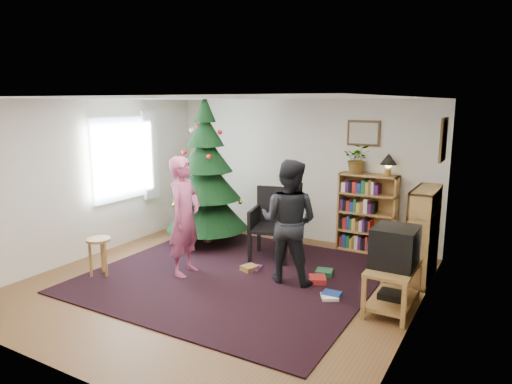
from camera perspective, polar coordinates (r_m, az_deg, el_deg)
The scene contains 23 objects.
floor at distance 6.44m, azimuth -4.19°, elevation -11.24°, with size 5.00×5.00×0.00m, color brown.
ceiling at distance 5.95m, azimuth -4.54°, elevation 11.61°, with size 5.00×5.00×0.00m, color white.
wall_back at distance 8.23m, azimuth 5.45°, elevation 2.74°, with size 5.00×0.02×2.50m, color silver.
wall_front at distance 4.30m, azimuth -23.45°, elevation -6.01°, with size 5.00×0.02×2.50m, color silver.
wall_left at distance 7.74m, azimuth -19.89°, elevation 1.58°, with size 0.02×5.00×2.50m, color silver.
wall_right at distance 5.14m, azimuth 19.47°, elevation -3.01°, with size 0.02×5.00×2.50m, color silver.
rug at distance 6.67m, azimuth -2.73°, elevation -10.32°, with size 3.80×3.60×0.02m, color black.
window_pane at distance 8.08m, azimuth -16.64°, elevation 3.95°, with size 0.04×1.20×1.40m, color silver.
curtain at distance 8.54m, azimuth -13.06°, elevation 4.50°, with size 0.06×0.35×1.60m, color silver.
picture_back at distance 7.73m, azimuth 13.31°, elevation 7.17°, with size 0.55×0.03×0.42m.
picture_right at distance 6.75m, azimuth 22.40°, elevation 6.08°, with size 0.03×0.50×0.60m.
christmas_tree at distance 7.92m, azimuth -6.21°, elevation 1.10°, with size 1.42×1.42×2.58m.
bookshelf_back at distance 7.75m, azimuth 13.73°, elevation -2.47°, with size 0.95×0.30×1.30m.
bookshelf_right at distance 6.74m, azimuth 20.17°, elevation -4.89°, with size 0.30×0.95×1.30m.
tv_stand at distance 5.78m, azimuth 16.72°, elevation -10.88°, with size 0.51×0.91×0.55m.
crt_tv at distance 5.63m, azimuth 16.96°, elevation -6.53°, with size 0.50×0.54×0.47m.
armchair at distance 7.25m, azimuth 2.41°, elevation -3.52°, with size 0.75×0.76×1.12m.
stool at distance 6.85m, azimuth -19.07°, elevation -6.53°, with size 0.34×0.34×0.57m.
person_standing at distance 6.55m, azimuth -8.93°, elevation -3.07°, with size 0.62×0.41×1.71m, color #AC446C.
person_by_chair at distance 6.23m, azimuth 4.12°, elevation -3.71°, with size 0.83×0.65×1.71m, color black.
potted_plant at distance 7.65m, azimuth 12.59°, elevation 4.08°, with size 0.43×0.37×0.48m, color gray.
table_lamp at distance 7.52m, azimuth 16.23°, elevation 3.79°, with size 0.27×0.27×0.36m.
floor_clutter at distance 6.49m, azimuth 6.73°, elevation -10.73°, with size 1.83×1.19×0.08m.
Camera 1 is at (3.35, -4.92, 2.45)m, focal length 32.00 mm.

